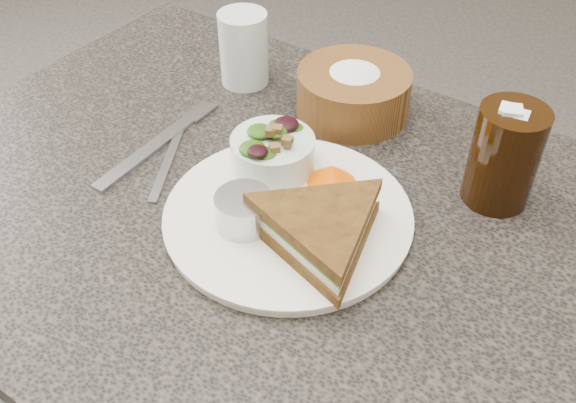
# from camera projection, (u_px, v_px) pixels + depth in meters

# --- Properties ---
(dining_table) EXTENTS (1.00, 0.70, 0.75)m
(dining_table) POSITION_uv_depth(u_px,v_px,m) (278.00, 379.00, 1.03)
(dining_table) COLOR black
(dining_table) RESTS_ON floor
(dinner_plate) EXTENTS (0.29, 0.29, 0.01)m
(dinner_plate) POSITION_uv_depth(u_px,v_px,m) (288.00, 216.00, 0.76)
(dinner_plate) COLOR silver
(dinner_plate) RESTS_ON dining_table
(sandwich) EXTENTS (0.23, 0.23, 0.05)m
(sandwich) POSITION_uv_depth(u_px,v_px,m) (321.00, 230.00, 0.70)
(sandwich) COLOR #543B15
(sandwich) RESTS_ON dinner_plate
(salad_bowl) EXTENTS (0.13, 0.13, 0.06)m
(salad_bowl) POSITION_uv_depth(u_px,v_px,m) (273.00, 148.00, 0.80)
(salad_bowl) COLOR silver
(salad_bowl) RESTS_ON dinner_plate
(dressing_ramekin) EXTENTS (0.09, 0.09, 0.04)m
(dressing_ramekin) POSITION_uv_depth(u_px,v_px,m) (244.00, 211.00, 0.73)
(dressing_ramekin) COLOR #AFB1B3
(dressing_ramekin) RESTS_ON dinner_plate
(orange_wedge) EXTENTS (0.09, 0.09, 0.03)m
(orange_wedge) POSITION_uv_depth(u_px,v_px,m) (332.00, 175.00, 0.79)
(orange_wedge) COLOR #FF6100
(orange_wedge) RESTS_ON dinner_plate
(fork) EXTENTS (0.03, 0.21, 0.01)m
(fork) POSITION_uv_depth(u_px,v_px,m) (152.00, 148.00, 0.87)
(fork) COLOR #A9AEB9
(fork) RESTS_ON dining_table
(knife) EXTENTS (0.10, 0.16, 0.00)m
(knife) POSITION_uv_depth(u_px,v_px,m) (169.00, 158.00, 0.85)
(knife) COLOR #9FA2AB
(knife) RESTS_ON dining_table
(bread_basket) EXTENTS (0.21, 0.21, 0.09)m
(bread_basket) POSITION_uv_depth(u_px,v_px,m) (354.00, 85.00, 0.90)
(bread_basket) COLOR brown
(bread_basket) RESTS_ON dining_table
(cola_glass) EXTENTS (0.09, 0.09, 0.14)m
(cola_glass) POSITION_uv_depth(u_px,v_px,m) (505.00, 152.00, 0.75)
(cola_glass) COLOR black
(cola_glass) RESTS_ON dining_table
(water_glass) EXTENTS (0.08, 0.08, 0.11)m
(water_glass) POSITION_uv_depth(u_px,v_px,m) (244.00, 49.00, 0.96)
(water_glass) COLOR silver
(water_glass) RESTS_ON dining_table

